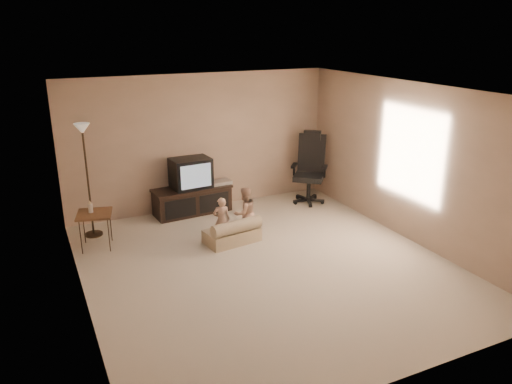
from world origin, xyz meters
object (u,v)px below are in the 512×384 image
Objects in this scene: tv_stand at (192,191)px; side_table at (94,214)px; toddler_left at (222,220)px; floor_lamp at (85,155)px; child_sofa at (233,233)px; office_chair at (310,177)px; toddler_right at (245,213)px.

side_table is at bearing -160.63° from tv_stand.
tv_stand reaches higher than toddler_left.
tv_stand is 2.06m from floor_lamp.
child_sofa is (1.99, -0.77, -0.38)m from side_table.
floor_lamp reaches higher than side_table.
office_chair is at bearing -141.76° from toddler_left.
floor_lamp is (0.02, 0.50, 0.81)m from side_table.
toddler_right is at bearing 17.24° from child_sofa.
office_chair is at bearing -162.45° from toddler_right.
toddler_left is at bearing -32.57° from floor_lamp.
toddler_right reaches higher than side_table.
side_table is at bearing 150.30° from child_sofa.
child_sofa is at bearing -88.26° from tv_stand.
side_table is 2.34m from toddler_right.
floor_lamp is 2.19× the size of toddler_right.
tv_stand is 1.49m from toddler_right.
floor_lamp is 2.68m from toddler_right.
office_chair is (2.27, -0.37, 0.06)m from tv_stand.
side_table is (-1.84, -0.79, 0.12)m from tv_stand.
tv_stand is 1.97× the size of toddler_left.
office_chair is at bearing 20.87° from child_sofa.
toddler_left is 0.88× the size of toddler_right.
toddler_left is at bearing -93.74° from tv_stand.
toddler_left is (1.84, -0.66, -0.17)m from side_table.
floor_lamp is at bearing 87.97° from side_table.
tv_stand is at bearing 87.11° from child_sofa.
side_table is 1.02× the size of toddler_left.
tv_stand is 1.93× the size of side_table.
floor_lamp is 2.38m from toddler_left.
child_sofa is at bearing -21.19° from side_table.
toddler_right is (2.23, -1.15, -0.94)m from floor_lamp.
toddler_right is (-1.86, -1.07, -0.07)m from office_chair.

